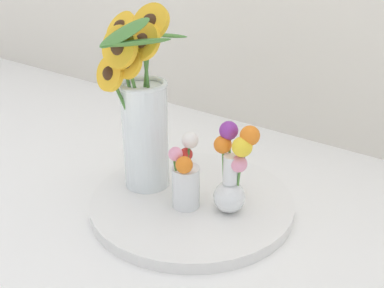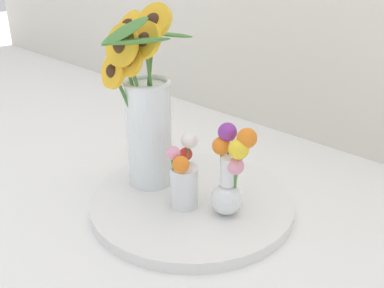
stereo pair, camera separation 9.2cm
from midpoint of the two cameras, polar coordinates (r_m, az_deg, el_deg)
name	(u,v)px [view 1 (the left image)]	position (r m, az deg, el deg)	size (l,w,h in m)	color
ground_plane	(164,212)	(0.98, -6.24, -8.66)	(6.00, 6.00, 0.00)	white
serving_tray	(192,202)	(0.99, -2.69, -7.45)	(0.44, 0.44, 0.02)	white
mason_jar_sunflowers	(142,114)	(0.97, -9.08, 3.72)	(0.24, 0.23, 0.41)	silver
vase_small_center	(186,177)	(0.92, -3.70, -4.26)	(0.06, 0.08, 0.16)	white
vase_bulb_right	(233,171)	(0.90, 2.25, -3.56)	(0.09, 0.07, 0.19)	white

